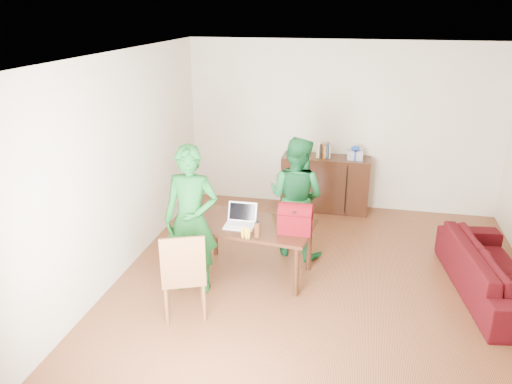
% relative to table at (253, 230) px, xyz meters
% --- Properties ---
extents(room, '(5.20, 5.70, 2.90)m').
position_rel_table_xyz_m(room, '(0.91, -0.06, 0.71)').
color(room, '#411F10').
rests_on(room, ground).
extents(table, '(1.53, 0.97, 0.68)m').
position_rel_table_xyz_m(table, '(0.00, 0.00, 0.00)').
color(table, black).
rests_on(table, ground).
extents(chair, '(0.59, 0.58, 1.01)m').
position_rel_table_xyz_m(chair, '(-0.53, -1.01, -0.30)').
color(chair, brown).
rests_on(chair, ground).
extents(person_near, '(0.66, 0.44, 1.76)m').
position_rel_table_xyz_m(person_near, '(-0.62, -0.46, 0.28)').
color(person_near, '#13561E').
rests_on(person_near, ground).
extents(person_far, '(0.95, 0.85, 1.63)m').
position_rel_table_xyz_m(person_far, '(0.43, 0.68, 0.21)').
color(person_far, '#135929').
rests_on(person_far, ground).
extents(laptop, '(0.36, 0.25, 0.25)m').
position_rel_table_xyz_m(laptop, '(-0.14, -0.10, 0.13)').
color(laptop, white).
rests_on(laptop, table).
extents(bananas, '(0.17, 0.13, 0.06)m').
position_rel_table_xyz_m(bananas, '(0.01, -0.40, 0.11)').
color(bananas, gold).
rests_on(bananas, table).
extents(bottle, '(0.08, 0.08, 0.20)m').
position_rel_table_xyz_m(bottle, '(0.13, -0.32, 0.18)').
color(bottle, '#542D13').
rests_on(bottle, table).
extents(red_bag, '(0.39, 0.23, 0.29)m').
position_rel_table_xyz_m(red_bag, '(0.54, -0.11, 0.22)').
color(red_bag, '#690709').
rests_on(red_bag, table).
extents(sofa, '(1.07, 2.10, 0.59)m').
position_rel_table_xyz_m(sofa, '(2.85, 0.15, -0.30)').
color(sofa, '#3A0708').
rests_on(sofa, ground).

